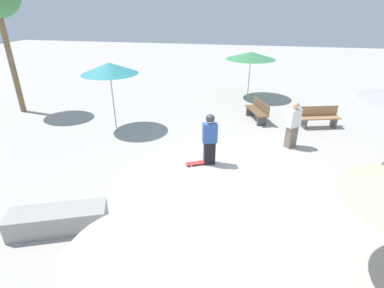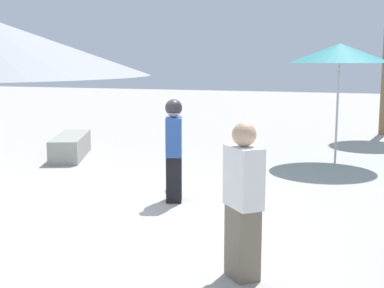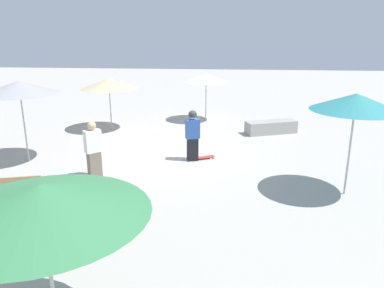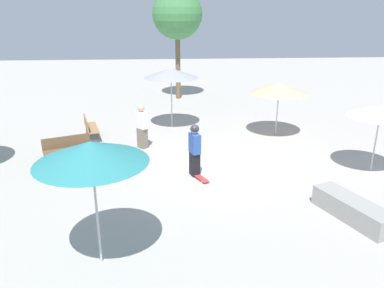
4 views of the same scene
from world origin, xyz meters
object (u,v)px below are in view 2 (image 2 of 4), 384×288
(skateboard, at_px, (173,192))
(concrete_ledge, at_px, (71,146))
(shade_umbrella_teal, at_px, (340,53))
(bystander_watching, at_px, (243,202))
(skater_main, at_px, (174,147))

(skateboard, bearing_deg, concrete_ledge, 28.33)
(shade_umbrella_teal, bearing_deg, bystander_watching, -4.25)
(shade_umbrella_teal, relative_size, bystander_watching, 1.58)
(bystander_watching, bearing_deg, skateboard, 170.39)
(bystander_watching, bearing_deg, shade_umbrella_teal, 133.70)
(concrete_ledge, bearing_deg, shade_umbrella_teal, 101.98)
(skater_main, height_order, concrete_ledge, skater_main)
(shade_umbrella_teal, bearing_deg, skateboard, -32.08)
(skateboard, bearing_deg, skater_main, 177.20)
(skater_main, relative_size, bystander_watching, 1.00)
(skateboard, bearing_deg, bystander_watching, -173.18)
(bystander_watching, bearing_deg, concrete_ledge, -177.69)
(skater_main, xyz_separation_m, concrete_ledge, (-2.90, -3.67, -0.64))
(skateboard, distance_m, shade_umbrella_teal, 5.09)
(skateboard, distance_m, concrete_ledge, 4.37)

